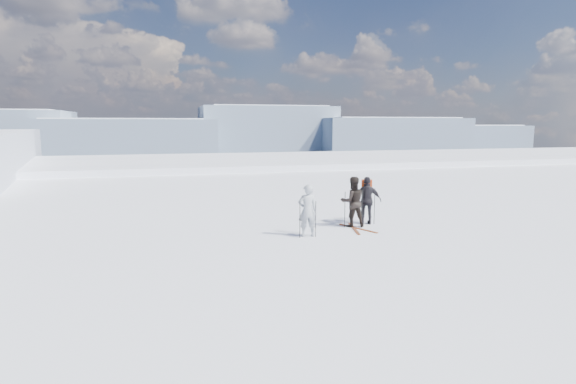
% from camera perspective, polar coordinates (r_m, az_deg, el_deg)
% --- Properties ---
extents(lake_basin, '(820.00, 820.00, 71.62)m').
position_cam_1_polar(lake_basin, '(41.80, -7.36, -5.37)').
color(lake_basin, white).
rests_on(lake_basin, ground).
extents(far_mountain_range, '(770.00, 110.00, 53.00)m').
position_cam_1_polar(far_mountain_range, '(466.44, -10.88, 7.12)').
color(far_mountain_range, slate).
rests_on(far_mountain_range, ground).
extents(skier_grey, '(0.64, 0.44, 1.67)m').
position_cam_1_polar(skier_grey, '(14.19, 2.48, -2.38)').
color(skier_grey, '#9DA4AC').
rests_on(skier_grey, ground).
extents(skier_dark, '(0.92, 0.76, 1.76)m').
position_cam_1_polar(skier_dark, '(15.72, 8.21, -1.23)').
color(skier_dark, black).
rests_on(skier_dark, ground).
extents(skier_pack, '(1.08, 0.72, 1.70)m').
position_cam_1_polar(skier_pack, '(16.19, 10.01, -1.08)').
color(skier_pack, black).
rests_on(skier_pack, ground).
extents(backpack, '(0.41, 0.31, 0.53)m').
position_cam_1_polar(backpack, '(16.29, 10.03, 2.94)').
color(backpack, '#D74114').
rests_on(backpack, skier_pack).
extents(ski_poles, '(3.17, 1.28, 1.34)m').
position_cam_1_polar(ski_poles, '(15.35, 7.33, -2.42)').
color(ski_poles, black).
rests_on(ski_poles, ground).
extents(skis_loose, '(0.79, 1.68, 0.03)m').
position_cam_1_polar(skis_loose, '(15.54, 8.63, -4.60)').
color(skis_loose, black).
rests_on(skis_loose, ground).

